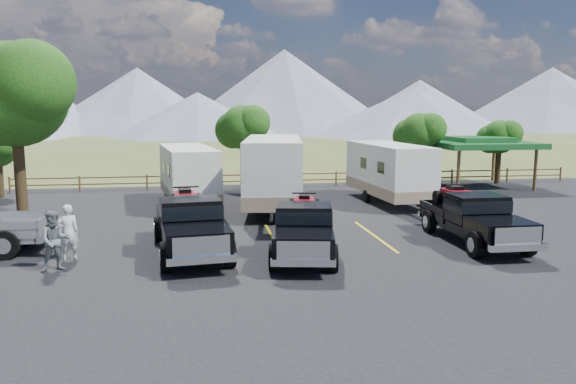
{
  "coord_description": "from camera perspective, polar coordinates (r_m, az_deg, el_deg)",
  "views": [
    {
      "loc": [
        -4.71,
        -16.81,
        4.98
      ],
      "look_at": [
        -1.17,
        5.76,
        1.6
      ],
      "focal_mm": 35.0,
      "sensor_mm": 36.0,
      "label": 1
    }
  ],
  "objects": [
    {
      "name": "rig_center",
      "position": [
        19.14,
        1.63,
        -3.6
      ],
      "size": [
        2.97,
        6.19,
        1.98
      ],
      "rotation": [
        0.0,
        0.0,
        -0.19
      ],
      "color": "black",
      "rests_on": "asphalt_lot"
    },
    {
      "name": "ground",
      "position": [
        18.15,
        6.54,
        -7.56
      ],
      "size": [
        320.0,
        320.0,
        0.0
      ],
      "primitive_type": "plane",
      "color": "#4C5926",
      "rests_on": "ground"
    },
    {
      "name": "rail_fence",
      "position": [
        36.21,
        1.84,
        1.47
      ],
      "size": [
        36.12,
        0.12,
        1.0
      ],
      "color": "brown",
      "rests_on": "ground"
    },
    {
      "name": "tree_ne_a",
      "position": [
        36.52,
        13.18,
        5.84
      ],
      "size": [
        3.11,
        2.92,
        4.76
      ],
      "color": "#2F1F12",
      "rests_on": "ground"
    },
    {
      "name": "pavilion",
      "position": [
        38.23,
        18.77,
        4.68
      ],
      "size": [
        6.2,
        6.2,
        3.22
      ],
      "color": "brown",
      "rests_on": "ground"
    },
    {
      "name": "mountain_range",
      "position": [
        122.86,
        -10.41,
        9.62
      ],
      "size": [
        209.0,
        71.0,
        20.0
      ],
      "color": "slate",
      "rests_on": "ground"
    },
    {
      "name": "rig_left",
      "position": [
        19.7,
        -9.91,
        -3.13
      ],
      "size": [
        2.86,
        6.66,
        2.16
      ],
      "rotation": [
        0.0,
        0.0,
        0.12
      ],
      "color": "black",
      "rests_on": "asphalt_lot"
    },
    {
      "name": "tree_ne_b",
      "position": [
        40.04,
        20.64,
        5.23
      ],
      "size": [
        2.77,
        2.59,
        4.27
      ],
      "color": "#2F1F12",
      "rests_on": "ground"
    },
    {
      "name": "tree_north",
      "position": [
        35.95,
        -4.65,
        6.56
      ],
      "size": [
        3.46,
        3.24,
        5.25
      ],
      "color": "#2F1F12",
      "rests_on": "ground"
    },
    {
      "name": "rig_right",
      "position": [
        21.99,
        18.29,
        -2.36
      ],
      "size": [
        2.23,
        6.18,
        2.06
      ],
      "rotation": [
        0.0,
        0.0,
        -0.01
      ],
      "color": "black",
      "rests_on": "asphalt_lot"
    },
    {
      "name": "stall_lines",
      "position": [
        21.9,
        3.76,
        -4.63
      ],
      "size": [
        12.12,
        5.5,
        0.01
      ],
      "color": "yellow",
      "rests_on": "asphalt_lot"
    },
    {
      "name": "person_b",
      "position": [
        18.67,
        -22.59,
        -4.6
      ],
      "size": [
        1.09,
        0.96,
        1.89
      ],
      "primitive_type": "imported",
      "rotation": [
        0.0,
        0.0,
        0.31
      ],
      "color": "slate",
      "rests_on": "asphalt_lot"
    },
    {
      "name": "trailer_center",
      "position": [
        27.62,
        -1.5,
        1.99
      ],
      "size": [
        3.79,
        10.24,
        3.54
      ],
      "rotation": [
        0.0,
        0.0,
        -0.14
      ],
      "color": "white",
      "rests_on": "asphalt_lot"
    },
    {
      "name": "trailer_right",
      "position": [
        30.17,
        10.18,
        1.99
      ],
      "size": [
        2.74,
        9.01,
        3.12
      ],
      "rotation": [
        0.0,
        0.0,
        0.06
      ],
      "color": "white",
      "rests_on": "asphalt_lot"
    },
    {
      "name": "person_a",
      "position": [
        19.84,
        -21.45,
        -3.82
      ],
      "size": [
        0.78,
        0.62,
        1.87
      ],
      "primitive_type": "imported",
      "rotation": [
        0.0,
        0.0,
        3.43
      ],
      "color": "silver",
      "rests_on": "asphalt_lot"
    },
    {
      "name": "trailer_left",
      "position": [
        28.98,
        -10.1,
        1.66
      ],
      "size": [
        3.27,
        8.82,
        3.05
      ],
      "rotation": [
        0.0,
        0.0,
        0.15
      ],
      "color": "white",
      "rests_on": "asphalt_lot"
    },
    {
      "name": "asphalt_lot",
      "position": [
        20.96,
        4.36,
        -5.3
      ],
      "size": [
        44.0,
        34.0,
        0.04
      ],
      "primitive_type": "cube",
      "color": "black",
      "rests_on": "ground"
    },
    {
      "name": "tree_big_nw",
      "position": [
        27.01,
        -26.11,
        8.88
      ],
      "size": [
        5.54,
        5.18,
        7.84
      ],
      "color": "#2F1F12",
      "rests_on": "ground"
    }
  ]
}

